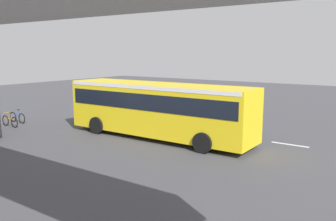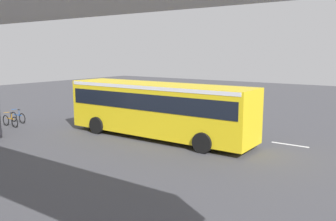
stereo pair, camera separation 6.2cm
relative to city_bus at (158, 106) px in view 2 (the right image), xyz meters
The scene contains 8 objects.
ground 2.09m from the city_bus, 145.54° to the right, with size 80.00×80.00×0.00m, color #424247.
city_bus is the anchor object (origin of this frame).
bicycle_blue 11.09m from the city_bus, 10.84° to the left, with size 1.77×0.44×0.96m.
bicycle_orange 10.55m from the city_bus, 17.55° to the left, with size 1.77×0.44×0.96m.
lane_dash_leftmost 7.56m from the city_bus, 157.24° to the right, with size 2.00×0.20×0.01m, color silver.
lane_dash_left 4.38m from the city_bus, 134.18° to the right, with size 2.00×0.20×0.01m, color silver.
lane_dash_centre 3.62m from the city_bus, 66.25° to the right, with size 2.00×0.20×0.01m, color silver.
lane_dash_right 6.25m from the city_bus, 28.37° to the right, with size 2.00×0.20×0.01m, color silver.
Camera 2 is at (-11.19, 16.50, 4.90)m, focal length 37.67 mm.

